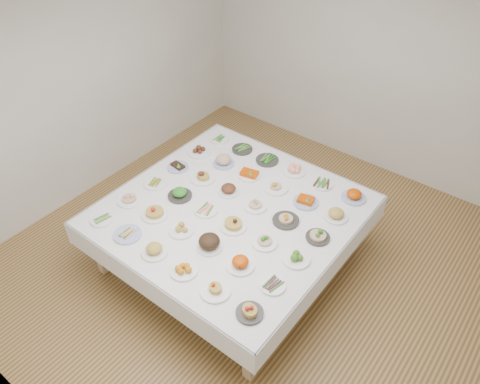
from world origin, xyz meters
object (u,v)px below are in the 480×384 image
Objects in this scene: dish_0 at (102,219)px; dish_18 at (178,165)px; dish_35 at (354,194)px; display_table at (231,214)px.

dish_18 is (-0.01, 1.10, 0.03)m from dish_0.
dish_35 reaches higher than dish_0.
display_table is at bearing -134.76° from dish_35.
display_table is at bearing 45.48° from dish_0.
dish_0 is at bearing -134.64° from dish_35.
dish_0 is (-0.91, -0.92, 0.08)m from display_table.
dish_35 is at bearing 45.36° from dish_0.
dish_35 is (1.83, 0.75, 0.01)m from dish_18.
dish_35 is (1.82, 1.85, 0.04)m from dish_0.
display_table is 10.43× the size of dish_0.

